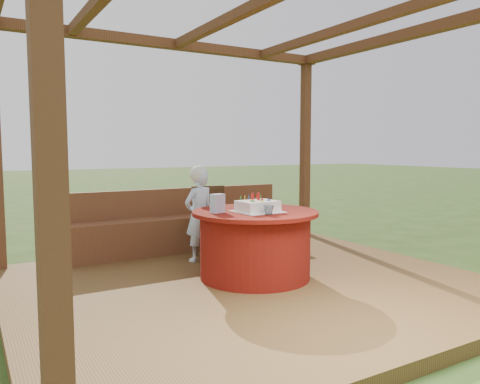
{
  "coord_description": "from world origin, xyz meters",
  "views": [
    {
      "loc": [
        -2.42,
        -3.86,
        1.44
      ],
      "look_at": [
        0.0,
        0.25,
        1.0
      ],
      "focal_mm": 35.0,
      "sensor_mm": 36.0,
      "label": 1
    }
  ],
  "objects_px": {
    "chair": "(211,218)",
    "table": "(255,244)",
    "gift_bag": "(218,203)",
    "birthday_cake": "(258,206)",
    "elderly_woman": "(199,212)",
    "bench": "(183,230)",
    "drinking_glass": "(269,210)"
  },
  "relations": [
    {
      "from": "chair",
      "to": "table",
      "type": "bearing_deg",
      "value": -92.4
    },
    {
      "from": "chair",
      "to": "gift_bag",
      "type": "bearing_deg",
      "value": -113.39
    },
    {
      "from": "table",
      "to": "chair",
      "type": "xyz_separation_m",
      "value": [
        0.05,
        1.09,
        0.12
      ]
    },
    {
      "from": "gift_bag",
      "to": "chair",
      "type": "bearing_deg",
      "value": 53.69
    },
    {
      "from": "birthday_cake",
      "to": "elderly_woman",
      "type": "bearing_deg",
      "value": 98.52
    },
    {
      "from": "table",
      "to": "gift_bag",
      "type": "xyz_separation_m",
      "value": [
        -0.4,
        0.06,
        0.43
      ]
    },
    {
      "from": "bench",
      "to": "elderly_woman",
      "type": "distance_m",
      "value": 0.72
    },
    {
      "from": "chair",
      "to": "elderly_woman",
      "type": "relative_size",
      "value": 0.77
    },
    {
      "from": "drinking_glass",
      "to": "table",
      "type": "bearing_deg",
      "value": 81.56
    },
    {
      "from": "table",
      "to": "drinking_glass",
      "type": "bearing_deg",
      "value": -98.44
    },
    {
      "from": "birthday_cake",
      "to": "drinking_glass",
      "type": "distance_m",
      "value": 0.24
    },
    {
      "from": "gift_bag",
      "to": "elderly_woman",
      "type": "bearing_deg",
      "value": 63.12
    },
    {
      "from": "birthday_cake",
      "to": "gift_bag",
      "type": "distance_m",
      "value": 0.4
    },
    {
      "from": "bench",
      "to": "table",
      "type": "relative_size",
      "value": 2.34
    },
    {
      "from": "table",
      "to": "elderly_woman",
      "type": "bearing_deg",
      "value": 100.54
    },
    {
      "from": "chair",
      "to": "birthday_cake",
      "type": "bearing_deg",
      "value": -93.33
    },
    {
      "from": "chair",
      "to": "drinking_glass",
      "type": "relative_size",
      "value": 8.64
    },
    {
      "from": "bench",
      "to": "table",
      "type": "bearing_deg",
      "value": -86.24
    },
    {
      "from": "bench",
      "to": "gift_bag",
      "type": "xyz_separation_m",
      "value": [
        -0.29,
        -1.53,
        0.52
      ]
    },
    {
      "from": "gift_bag",
      "to": "drinking_glass",
      "type": "height_order",
      "value": "gift_bag"
    },
    {
      "from": "elderly_woman",
      "to": "gift_bag",
      "type": "bearing_deg",
      "value": -103.97
    },
    {
      "from": "bench",
      "to": "birthday_cake",
      "type": "distance_m",
      "value": 1.75
    },
    {
      "from": "elderly_woman",
      "to": "gift_bag",
      "type": "distance_m",
      "value": 0.94
    },
    {
      "from": "table",
      "to": "chair",
      "type": "height_order",
      "value": "chair"
    },
    {
      "from": "drinking_glass",
      "to": "gift_bag",
      "type": "bearing_deg",
      "value": 132.85
    },
    {
      "from": "table",
      "to": "chair",
      "type": "distance_m",
      "value": 1.1
    },
    {
      "from": "bench",
      "to": "birthday_cake",
      "type": "height_order",
      "value": "birthday_cake"
    },
    {
      "from": "table",
      "to": "elderly_woman",
      "type": "height_order",
      "value": "elderly_woman"
    },
    {
      "from": "chair",
      "to": "gift_bag",
      "type": "xyz_separation_m",
      "value": [
        -0.44,
        -1.03,
        0.31
      ]
    },
    {
      "from": "elderly_woman",
      "to": "drinking_glass",
      "type": "distance_m",
      "value": 1.29
    },
    {
      "from": "chair",
      "to": "drinking_glass",
      "type": "xyz_separation_m",
      "value": [
        -0.09,
        -1.41,
        0.27
      ]
    },
    {
      "from": "table",
      "to": "chair",
      "type": "bearing_deg",
      "value": 87.6
    }
  ]
}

